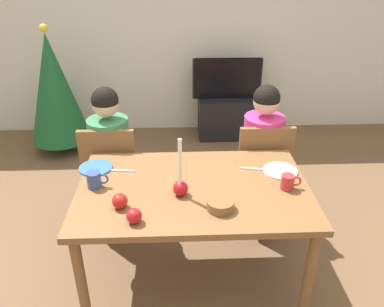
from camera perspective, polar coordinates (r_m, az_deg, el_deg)
ground_plane at (r=2.83m, az=0.18°, el=-17.76°), size 7.68×7.68×0.00m
back_wall at (r=4.62m, az=-1.32°, el=19.03°), size 6.40×0.10×2.60m
dining_table at (r=2.39m, az=0.20°, el=-6.56°), size 1.40×0.90×0.75m
chair_left at (r=3.03m, az=-11.72°, el=-2.58°), size 0.40×0.40×0.90m
chair_right at (r=3.06m, az=10.15°, el=-2.13°), size 0.40×0.40×0.90m
person_left_child at (r=3.03m, az=-11.74°, el=-1.33°), size 0.30×0.30×1.17m
person_right_child at (r=3.06m, az=10.12°, el=-0.89°), size 0.30×0.30×1.17m
tv_stand at (r=4.66m, az=4.95°, el=5.43°), size 0.64×0.40×0.48m
tv at (r=4.50m, az=5.20°, el=10.96°), size 0.79×0.05×0.46m
christmas_tree at (r=4.38m, az=-19.68°, el=9.03°), size 0.63×0.63×1.37m
candle_centerpiece at (r=2.23m, az=-1.71°, el=-4.56°), size 0.09×0.09×0.36m
plate_left at (r=2.60m, az=-14.01°, el=-2.04°), size 0.22×0.22×0.01m
plate_right at (r=2.56m, az=12.89°, el=-2.49°), size 0.22×0.22×0.01m
mug_left at (r=2.39m, az=-14.17°, el=-3.78°), size 0.13×0.08×0.10m
mug_right at (r=2.37m, az=13.99°, el=-4.10°), size 0.12×0.08×0.09m
fork_left at (r=2.54m, az=-10.41°, el=-2.50°), size 0.18×0.04×0.01m
fork_right at (r=2.55m, az=9.05°, el=-2.25°), size 0.18×0.05×0.01m
bowl_walnuts at (r=2.15m, az=4.20°, el=-7.55°), size 0.15×0.15×0.06m
apple_near_candle at (r=2.06m, az=-8.54°, el=-9.08°), size 0.08×0.08×0.08m
apple_by_left_plate at (r=2.18m, az=-10.60°, el=-6.91°), size 0.09×0.09×0.09m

